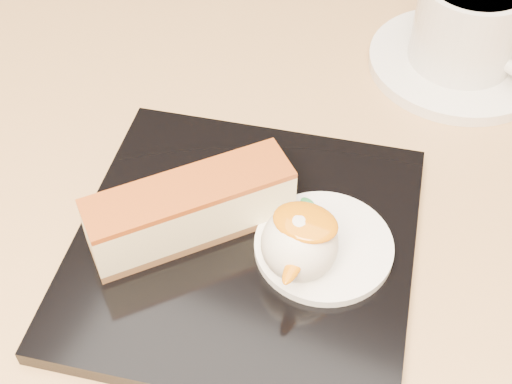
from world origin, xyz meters
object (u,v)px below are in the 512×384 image
at_px(dessert_plate, 244,247).
at_px(cheesecake, 191,209).
at_px(saucer, 458,62).
at_px(table, 243,303).
at_px(ice_cream_scoop, 300,244).
at_px(coffee_cup, 471,22).

distance_m(dessert_plate, cheesecake, 0.04).
height_order(dessert_plate, saucer, dessert_plate).
bearing_deg(cheesecake, dessert_plate, -39.54).
relative_size(table, ice_cream_scoop, 16.70).
height_order(ice_cream_scoop, coffee_cup, coffee_cup).
relative_size(dessert_plate, saucer, 1.47).
distance_m(cheesecake, coffee_cup, 0.28).
height_order(ice_cream_scoop, saucer, ice_cream_scoop).
distance_m(cheesecake, ice_cream_scoop, 0.08).
height_order(cheesecake, coffee_cup, coffee_cup).
relative_size(cheesecake, saucer, 0.82).
xyz_separation_m(ice_cream_scoop, saucer, (0.05, 0.26, -0.03)).
distance_m(dessert_plate, coffee_cup, 0.27).
distance_m(table, cheesecake, 0.20).
xyz_separation_m(cheesecake, ice_cream_scoop, (0.08, 0.00, 0.00)).
xyz_separation_m(cheesecake, coffee_cup, (0.12, 0.26, 0.01)).
height_order(cheesecake, ice_cream_scoop, ice_cream_scoop).
xyz_separation_m(table, saucer, (0.11, 0.20, 0.16)).
bearing_deg(ice_cream_scoop, table, 139.03).
bearing_deg(ice_cream_scoop, saucer, 79.99).
bearing_deg(saucer, cheesecake, -115.08).
height_order(table, ice_cream_scoop, ice_cream_scoop).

